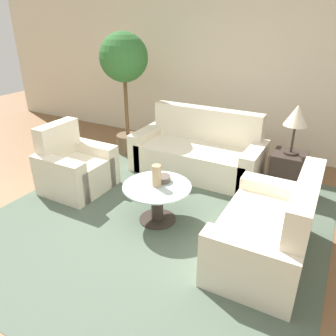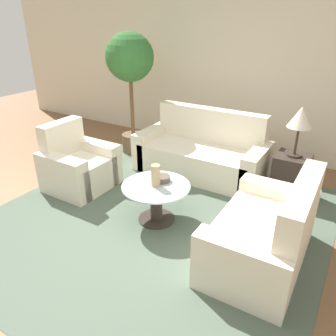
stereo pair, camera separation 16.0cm
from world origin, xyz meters
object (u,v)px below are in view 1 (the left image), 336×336
at_px(table_lamp, 297,117).
at_px(bowl, 162,179).
at_px(coffee_table, 157,198).
at_px(vase, 157,176).
at_px(armchair, 74,169).
at_px(potted_plant, 124,67).
at_px(loveseat, 272,234).
at_px(sofa_main, 199,153).

height_order(table_lamp, bowl, table_lamp).
distance_m(coffee_table, table_lamp, 1.92).
xyz_separation_m(coffee_table, table_lamp, (1.14, 1.37, 0.73)).
bearing_deg(table_lamp, vase, -129.63).
relative_size(armchair, bowl, 4.78).
bearing_deg(armchair, coffee_table, -95.59).
bearing_deg(coffee_table, potted_plant, 133.73).
bearing_deg(loveseat, potted_plant, -120.78).
distance_m(table_lamp, potted_plant, 2.63).
bearing_deg(coffee_table, table_lamp, 50.30).
bearing_deg(table_lamp, coffee_table, -129.70).
relative_size(armchair, loveseat, 0.66).
height_order(armchair, loveseat, loveseat).
bearing_deg(vase, table_lamp, 50.37).
relative_size(table_lamp, potted_plant, 0.32).
bearing_deg(bowl, table_lamp, 47.62).
bearing_deg(potted_plant, table_lamp, -3.53).
distance_m(coffee_table, potted_plant, 2.39).
distance_m(table_lamp, vase, 1.84).
distance_m(armchair, loveseat, 2.62).
bearing_deg(vase, armchair, 174.02).
height_order(loveseat, bowl, loveseat).
xyz_separation_m(coffee_table, potted_plant, (-1.46, 1.53, 1.11)).
bearing_deg(potted_plant, loveseat, -30.24).
bearing_deg(potted_plant, sofa_main, -5.33).
height_order(armchair, vase, armchair).
bearing_deg(sofa_main, table_lamp, -1.59).
relative_size(table_lamp, vase, 2.55).
bearing_deg(bowl, armchair, 179.37).
height_order(armchair, potted_plant, potted_plant).
xyz_separation_m(coffee_table, bowl, (-0.00, 0.12, 0.19)).
height_order(coffee_table, table_lamp, table_lamp).
height_order(table_lamp, potted_plant, potted_plant).
bearing_deg(armchair, table_lamp, -63.43).
distance_m(sofa_main, vase, 1.44).
bearing_deg(coffee_table, sofa_main, 94.67).
bearing_deg(armchair, potted_plant, 4.88).
distance_m(potted_plant, bowl, 2.23).
bearing_deg(vase, sofa_main, 94.63).
xyz_separation_m(sofa_main, bowl, (0.11, -1.28, 0.19)).
bearing_deg(table_lamp, loveseat, -85.07).
bearing_deg(table_lamp, potted_plant, 176.47).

